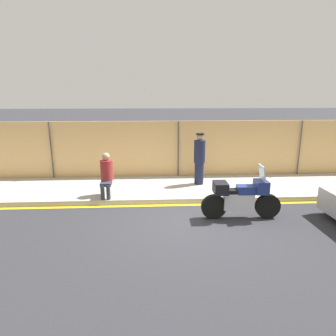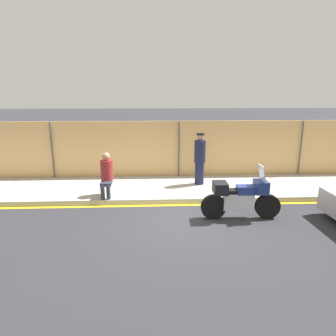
{
  "view_description": "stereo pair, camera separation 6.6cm",
  "coord_description": "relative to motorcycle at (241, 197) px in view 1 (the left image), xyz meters",
  "views": [
    {
      "loc": [
        -1.04,
        -7.46,
        3.34
      ],
      "look_at": [
        -0.54,
        1.41,
        1.1
      ],
      "focal_mm": 32.0,
      "sensor_mm": 36.0,
      "label": 1
    },
    {
      "loc": [
        -0.97,
        -7.47,
        3.34
      ],
      "look_at": [
        -0.54,
        1.41,
        1.1
      ],
      "focal_mm": 32.0,
      "sensor_mm": 36.0,
      "label": 2
    }
  ],
  "objects": [
    {
      "name": "person_seated_on_curb",
      "position": [
        -3.81,
        1.66,
        0.31
      ],
      "size": [
        0.39,
        0.7,
        1.37
      ],
      "color": "#2D3342",
      "rests_on": "sidewalk"
    },
    {
      "name": "ground_plane",
      "position": [
        -1.35,
        -0.04,
        -0.6
      ],
      "size": [
        120.0,
        120.0,
        0.0
      ],
      "primitive_type": "plane",
      "color": "#2D2D33"
    },
    {
      "name": "officer_standing",
      "position": [
        -0.7,
        2.74,
        0.49
      ],
      "size": [
        0.39,
        0.39,
        1.83
      ],
      "color": "#191E38",
      "rests_on": "sidewalk"
    },
    {
      "name": "sidewalk",
      "position": [
        -1.35,
        2.52,
        -0.53
      ],
      "size": [
        35.88,
        2.7,
        0.15
      ],
      "color": "#ADA89E",
      "rests_on": "ground_plane"
    },
    {
      "name": "storefront_fence",
      "position": [
        -1.35,
        3.96,
        0.55
      ],
      "size": [
        34.08,
        0.16,
        2.3
      ],
      "color": "#E5B26B",
      "rests_on": "ground_plane"
    },
    {
      "name": "curb_paint_stripe",
      "position": [
        -1.35,
        1.08,
        -0.6
      ],
      "size": [
        35.88,
        0.18,
        0.01
      ],
      "color": "gold",
      "rests_on": "ground_plane"
    },
    {
      "name": "motorcycle",
      "position": [
        0.0,
        0.0,
        0.0
      ],
      "size": [
        2.16,
        0.53,
        1.49
      ],
      "rotation": [
        0.0,
        0.0,
        -0.02
      ],
      "color": "black",
      "rests_on": "ground_plane"
    }
  ]
}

